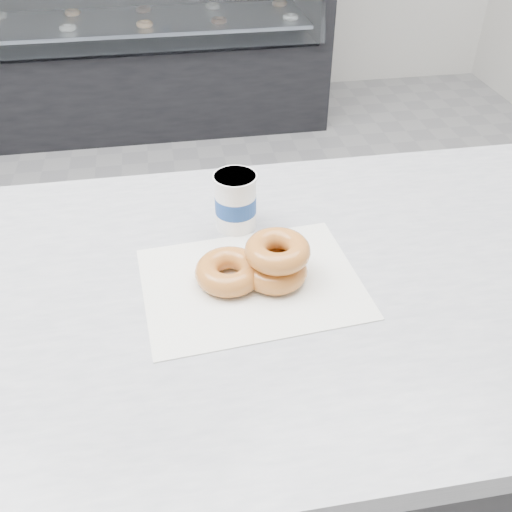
{
  "coord_description": "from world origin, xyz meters",
  "views": [
    {
      "loc": [
        0.25,
        -1.28,
        1.49
      ],
      "look_at": [
        0.37,
        -0.58,
        0.93
      ],
      "focal_mm": 40.0,
      "sensor_mm": 36.0,
      "label": 1
    }
  ],
  "objects_px": {
    "counter": "(75,474)",
    "display_case": "(111,38)",
    "coffee_cup": "(236,201)",
    "donut_single": "(229,271)",
    "donut_stack": "(276,261)"
  },
  "relations": [
    {
      "from": "counter",
      "to": "donut_stack",
      "type": "bearing_deg",
      "value": 0.41
    },
    {
      "from": "display_case",
      "to": "donut_single",
      "type": "xyz_separation_m",
      "value": [
        0.32,
        -2.71,
        0.43
      ]
    },
    {
      "from": "display_case",
      "to": "coffee_cup",
      "type": "relative_size",
      "value": 23.07
    },
    {
      "from": "coffee_cup",
      "to": "donut_single",
      "type": "bearing_deg",
      "value": -110.64
    },
    {
      "from": "counter",
      "to": "donut_stack",
      "type": "height_order",
      "value": "donut_stack"
    },
    {
      "from": "donut_stack",
      "to": "donut_single",
      "type": "bearing_deg",
      "value": 174.49
    },
    {
      "from": "counter",
      "to": "display_case",
      "type": "relative_size",
      "value": 1.28
    },
    {
      "from": "counter",
      "to": "display_case",
      "type": "height_order",
      "value": "display_case"
    },
    {
      "from": "donut_single",
      "to": "coffee_cup",
      "type": "xyz_separation_m",
      "value": [
        0.03,
        0.15,
        0.03
      ]
    },
    {
      "from": "donut_single",
      "to": "coffee_cup",
      "type": "relative_size",
      "value": 1.04
    },
    {
      "from": "display_case",
      "to": "donut_stack",
      "type": "distance_m",
      "value": 2.78
    },
    {
      "from": "counter",
      "to": "coffee_cup",
      "type": "relative_size",
      "value": 29.41
    },
    {
      "from": "counter",
      "to": "display_case",
      "type": "xyz_separation_m",
      "value": [
        0.0,
        2.72,
        0.04
      ]
    },
    {
      "from": "display_case",
      "to": "donut_single",
      "type": "bearing_deg",
      "value": -83.17
    },
    {
      "from": "display_case",
      "to": "donut_single",
      "type": "distance_m",
      "value": 2.76
    }
  ]
}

